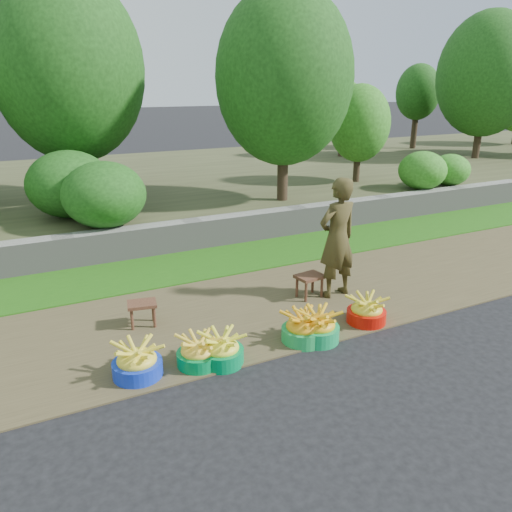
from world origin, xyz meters
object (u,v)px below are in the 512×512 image
basin_f (367,311)px  stool_right (310,280)px  basin_d (303,329)px  stool_left (142,307)px  basin_c (221,350)px  vendor_woman (337,238)px  basin_b (198,353)px  basin_e (318,327)px  basin_a (137,362)px

basin_f → stool_right: (-0.23, 0.99, 0.12)m
basin_d → stool_right: (0.75, 1.04, 0.12)m
stool_left → basin_c: bearing=-66.5°
stool_left → vendor_woman: bearing=-6.1°
basin_c → stool_right: size_ratio=1.19×
stool_right → basin_c: bearing=-149.7°
basin_b → vendor_woman: size_ratio=0.28×
basin_f → stool_left: 2.83m
basin_b → basin_f: bearing=-0.1°
basin_e → stool_left: (-1.76, 1.28, 0.10)m
stool_left → stool_right: stool_right is taller
basin_a → vendor_woman: bearing=14.9°
basin_c → stool_left: size_ratio=1.22×
basin_e → basin_c: bearing=178.3°
basin_f → stool_left: basin_f is taller
basin_d → basin_e: size_ratio=0.97×
basin_b → basin_d: 1.29m
basin_b → basin_e: size_ratio=0.91×
basin_d → basin_c: bearing=-179.2°
basin_e → vendor_woman: 1.54m
basin_c → vendor_woman: (2.17, 0.96, 0.71)m
stool_right → vendor_woman: (0.37, -0.10, 0.59)m
basin_b → stool_right: 2.27m
stool_left → stool_right: size_ratio=0.97×
basin_c → basin_f: bearing=1.7°
basin_a → basin_e: 2.12m
stool_right → vendor_woman: vendor_woman is taller
basin_b → stool_left: size_ratio=1.18×
basin_b → stool_right: bearing=25.8°
basin_d → basin_e: basin_e is taller
vendor_woman → basin_a: bearing=8.4°
basin_c → basin_f: basin_f is taller
basin_c → basin_d: 1.05m
basin_b → basin_f: 2.27m
vendor_woman → basin_c: bearing=17.3°
vendor_woman → basin_e: bearing=39.9°
basin_b → basin_f: size_ratio=0.95×
basin_c → basin_e: basin_e is taller
basin_a → basin_b: (0.65, -0.08, -0.01)m
basin_c → stool_left: 1.36m
basin_e → stool_right: basin_e is taller
basin_d → basin_f: (0.98, 0.04, -0.00)m
stool_right → basin_b: bearing=-154.2°
basin_f → stool_left: size_ratio=1.24×
stool_left → stool_right: (2.34, -0.19, 0.02)m
basin_c → basin_d: (1.05, 0.01, 0.01)m
basin_a → vendor_woman: vendor_woman is taller
basin_a → basin_b: bearing=-7.0°
basin_c → basin_a: bearing=170.8°
basin_a → stool_right: (2.69, 0.91, 0.11)m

